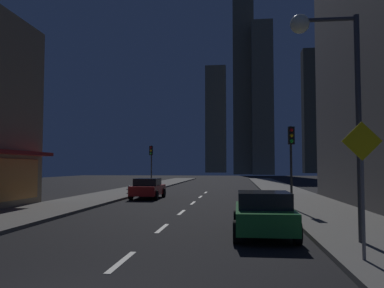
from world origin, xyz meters
name	(u,v)px	position (x,y,z in m)	size (l,w,h in m)	color
ground_plane	(208,191)	(0.00, 32.00, -0.05)	(78.00, 136.00, 0.10)	black
sidewalk_right	(283,190)	(7.00, 32.00, 0.07)	(4.00, 76.00, 0.15)	#605E59
sidewalk_left	(136,189)	(-7.00, 32.00, 0.07)	(4.00, 76.00, 0.15)	#605E59
lane_marking_center	(182,212)	(0.00, 13.60, 0.01)	(0.16, 33.40, 0.01)	silver
skyscraper_distant_tall	(216,119)	(-5.76, 159.13, 22.15)	(8.50, 5.58, 44.31)	brown
skyscraper_distant_mid	(243,73)	(5.01, 118.92, 31.86)	(6.48, 5.84, 63.72)	brown
skyscraper_distant_short	(262,98)	(10.51, 113.38, 22.92)	(6.23, 5.63, 45.84)	#5D5946
skyscraper_distant_slender	(313,111)	(31.39, 147.41, 23.37)	(7.41, 5.94, 46.75)	#403D30
car_parked_near	(264,213)	(3.60, 7.18, 0.74)	(1.98, 4.24, 1.45)	#1E722D
car_parked_far	(148,188)	(-3.60, 22.02, 0.74)	(1.98, 4.24, 1.45)	#B21919
fire_hydrant_far_left	(129,189)	(-5.90, 25.37, 0.45)	(0.42, 0.30, 0.65)	#B2B2B2
traffic_light_near_right	(291,149)	(5.50, 14.53, 3.19)	(0.32, 0.48, 4.20)	#2D2D2D
traffic_light_far_left	(151,157)	(-5.50, 31.81, 3.19)	(0.32, 0.48, 4.20)	#2D2D2D
street_lamp_right	(328,70)	(5.38, 5.58, 5.07)	(1.96, 0.56, 6.58)	#38383D
pedestrian_crossing_sign	(362,177)	(5.60, 3.37, 2.02)	(0.91, 0.08, 3.15)	slate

